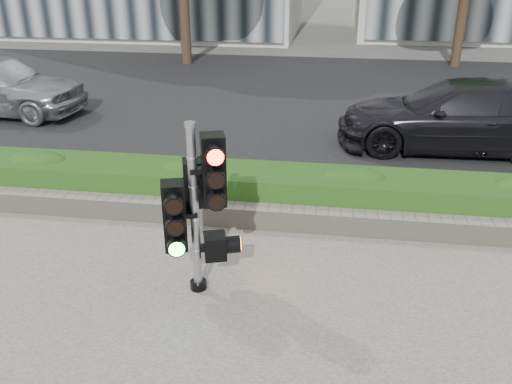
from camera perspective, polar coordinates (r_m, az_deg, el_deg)
ground at (r=7.12m, az=-2.13°, el=-10.90°), size 120.00×120.00×0.00m
road at (r=16.27m, az=4.23°, el=9.82°), size 60.00×13.00×0.02m
curb at (r=9.80m, az=1.14°, el=0.02°), size 60.00×0.25×0.12m
stone_wall at (r=8.62m, az=0.09°, el=-2.55°), size 12.00×0.32×0.34m
hedge at (r=9.13m, az=0.68°, el=0.24°), size 12.00×1.00×0.68m
traffic_signal at (r=6.66m, az=-6.29°, el=-0.93°), size 0.82×0.71×2.26m
car_dark at (r=12.62m, az=20.55°, el=7.55°), size 5.15×2.11×1.49m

